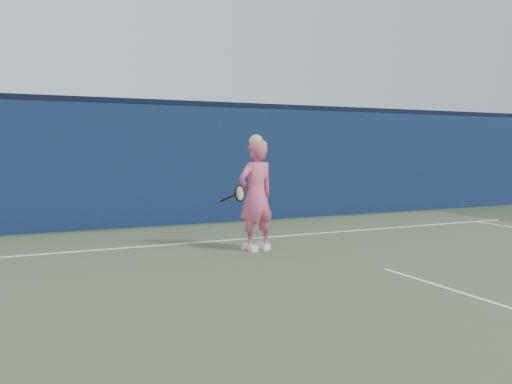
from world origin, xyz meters
TOP-DOWN VIEW (x-y plane):
  - ground at (0.00, 0.00)m, footprint 80.00×80.00m
  - backstop_wall at (0.00, 6.50)m, footprint 24.00×0.40m
  - wall_cap at (0.00, 6.50)m, footprint 24.00×0.42m
  - player at (-0.94, 2.99)m, footprint 0.70×0.54m
  - racket at (-1.05, 3.43)m, footprint 0.51×0.22m
  - court_lines at (0.00, -0.33)m, footprint 11.00×12.04m

SIDE VIEW (x-z plane):
  - ground at x=0.00m, z-range 0.00..0.00m
  - court_lines at x=0.00m, z-range 0.01..0.01m
  - racket at x=-1.05m, z-range 0.72..1.00m
  - player at x=-0.94m, z-range -0.03..1.77m
  - backstop_wall at x=0.00m, z-range 0.00..2.50m
  - wall_cap at x=0.00m, z-range 2.50..2.60m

